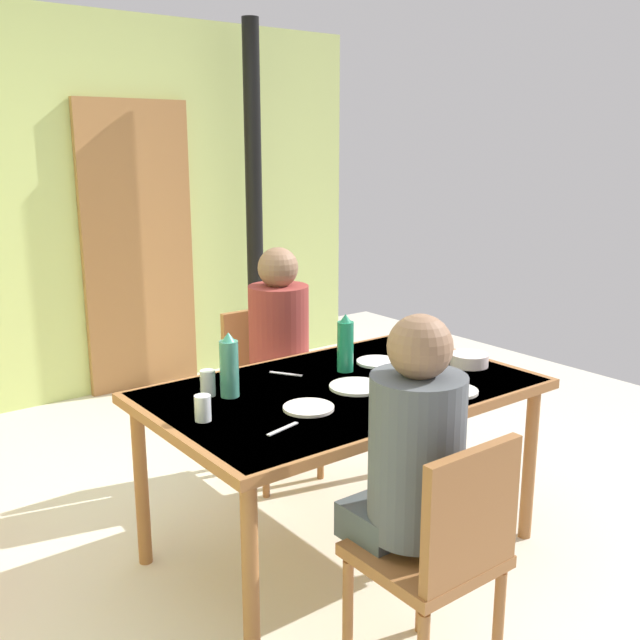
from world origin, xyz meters
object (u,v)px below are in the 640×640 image
(person_near_diner, at_px, (413,451))
(person_far_diner, at_px, (280,335))
(serving_bowl_center, at_px, (469,360))
(dining_table, at_px, (342,401))
(chair_far_diner, at_px, (266,382))
(water_bottle_green_near, at_px, (346,345))
(water_bottle_green_far, at_px, (229,367))
(chair_near_diner, at_px, (442,551))

(person_near_diner, height_order, person_far_diner, same)
(person_far_diner, xyz_separation_m, serving_bowl_center, (0.45, -0.83, -0.01))
(dining_table, height_order, chair_far_diner, chair_far_diner)
(person_far_diner, bearing_deg, chair_far_diner, -90.00)
(person_far_diner, bearing_deg, person_near_diner, 71.74)
(dining_table, xyz_separation_m, person_near_diner, (-0.29, -0.71, 0.10))
(chair_far_diner, bearing_deg, person_near_diner, 73.25)
(person_near_diner, distance_m, water_bottle_green_near, 0.96)
(chair_far_diner, bearing_deg, water_bottle_green_near, 86.93)
(person_near_diner, xyz_separation_m, serving_bowl_center, (0.92, 0.58, -0.01))
(water_bottle_green_far, relative_size, serving_bowl_center, 1.53)
(dining_table, relative_size, chair_near_diner, 1.81)
(chair_far_diner, relative_size, water_bottle_green_far, 3.35)
(chair_far_diner, xyz_separation_m, water_bottle_green_far, (-0.61, -0.67, 0.37))
(person_near_diner, bearing_deg, dining_table, 67.73)
(water_bottle_green_near, bearing_deg, person_near_diner, -116.65)
(water_bottle_green_near, height_order, water_bottle_green_far, water_bottle_green_far)
(dining_table, bearing_deg, chair_far_diner, 78.14)
(chair_far_diner, xyz_separation_m, water_bottle_green_near, (-0.04, -0.69, 0.36))
(water_bottle_green_near, bearing_deg, water_bottle_green_far, 177.52)
(person_near_diner, xyz_separation_m, water_bottle_green_far, (-0.14, 0.88, 0.08))
(water_bottle_green_far, bearing_deg, water_bottle_green_near, -2.48)
(chair_far_diner, height_order, person_far_diner, person_far_diner)
(chair_near_diner, height_order, person_near_diner, person_near_diner)
(water_bottle_green_near, bearing_deg, dining_table, -133.27)
(person_far_diner, relative_size, water_bottle_green_far, 2.96)
(person_far_diner, bearing_deg, dining_table, 75.94)
(dining_table, bearing_deg, serving_bowl_center, -11.21)
(person_near_diner, bearing_deg, water_bottle_green_near, 63.35)
(person_near_diner, relative_size, person_far_diner, 1.00)
(chair_near_diner, height_order, person_far_diner, person_far_diner)
(chair_near_diner, distance_m, water_bottle_green_near, 1.14)
(person_far_diner, distance_m, water_bottle_green_near, 0.56)
(water_bottle_green_far, bearing_deg, chair_near_diner, -82.14)
(chair_near_diner, relative_size, serving_bowl_center, 5.12)
(person_far_diner, bearing_deg, water_bottle_green_near, 86.18)
(person_far_diner, distance_m, water_bottle_green_far, 0.81)
(chair_near_diner, xyz_separation_m, serving_bowl_center, (0.92, 0.72, 0.27))
(chair_near_diner, distance_m, person_near_diner, 0.31)
(chair_near_diner, xyz_separation_m, person_far_diner, (0.47, 1.55, 0.28))
(water_bottle_green_far, bearing_deg, person_near_diner, -80.94)
(water_bottle_green_near, bearing_deg, chair_far_diner, 86.93)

